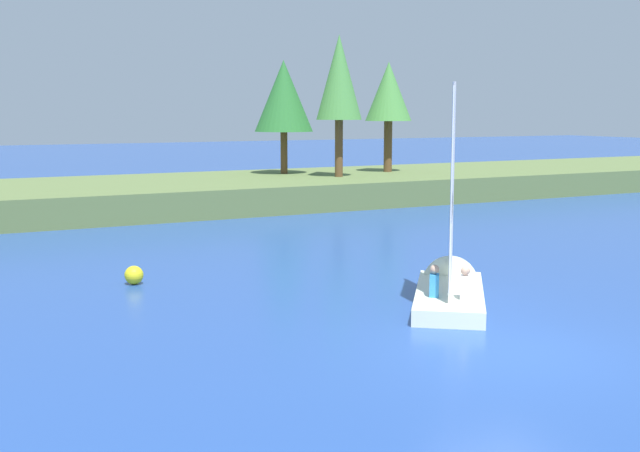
% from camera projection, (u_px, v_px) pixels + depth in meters
% --- Properties ---
extents(ground_plane, '(200.00, 200.00, 0.00)m').
position_uv_depth(ground_plane, '(506.00, 352.00, 14.69)').
color(ground_plane, '#234793').
extents(shore_bank, '(80.00, 10.09, 1.20)m').
position_uv_depth(shore_bank, '(143.00, 196.00, 36.19)').
color(shore_bank, '#5B703D').
rests_on(shore_bank, ground).
extents(shoreline_tree_left, '(2.96, 2.96, 5.71)m').
position_uv_depth(shoreline_tree_left, '(284.00, 96.00, 40.68)').
color(shoreline_tree_left, brown).
rests_on(shoreline_tree_left, shore_bank).
extents(shoreline_tree_midleft, '(2.19, 2.19, 6.80)m').
position_uv_depth(shoreline_tree_midleft, '(339.00, 79.00, 38.60)').
color(shoreline_tree_midleft, brown).
rests_on(shoreline_tree_midleft, shore_bank).
extents(shoreline_tree_centre, '(2.41, 2.41, 5.71)m').
position_uv_depth(shoreline_tree_centre, '(389.00, 93.00, 41.92)').
color(shoreline_tree_centre, brown).
rests_on(shoreline_tree_centre, shore_bank).
extents(sailboat, '(4.00, 4.64, 5.52)m').
position_uv_depth(sailboat, '(450.00, 281.00, 19.10)').
color(sailboat, silver).
rests_on(sailboat, ground).
extents(channel_buoy, '(0.48, 0.48, 0.48)m').
position_uv_depth(channel_buoy, '(134.00, 275.00, 20.44)').
color(channel_buoy, yellow).
rests_on(channel_buoy, ground).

